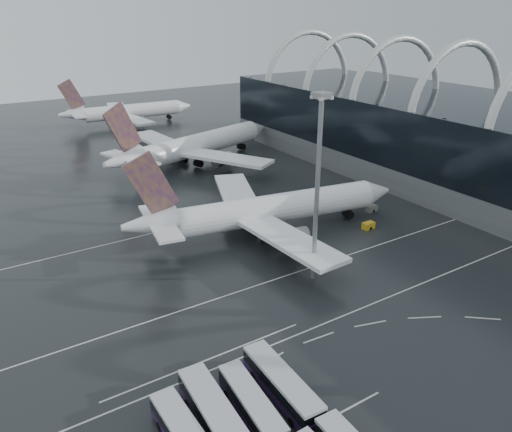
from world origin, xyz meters
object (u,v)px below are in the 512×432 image
airliner_gate_b (193,147)px  floodlight_mast (318,168)px  gse_cart_belly_d (372,208)px  gse_cart_belly_e (318,207)px  bus_row_near_b (215,416)px  bus_row_near_d (282,384)px  airliner_gate_c (126,112)px  airliner_main (264,211)px  gse_cart_belly_c (296,247)px  gse_cart_belly_b (316,201)px  bus_row_near_c (252,405)px  gse_cart_belly_a (368,226)px

airliner_gate_b → floodlight_mast: 70.99m
gse_cart_belly_d → gse_cart_belly_e: bearing=142.0°
airliner_gate_b → bus_row_near_b: airliner_gate_b is taller
airliner_gate_b → bus_row_near_d: (-31.89, -88.05, -3.40)m
airliner_gate_c → bus_row_near_d: size_ratio=3.81×
airliner_main → gse_cart_belly_d: size_ratio=23.39×
gse_cart_belly_d → floodlight_mast: bearing=-151.4°
bus_row_near_d → gse_cart_belly_c: size_ratio=5.32×
bus_row_near_b → gse_cart_belly_e: size_ratio=6.14×
bus_row_near_d → gse_cart_belly_c: (23.89, 28.99, -1.09)m
gse_cart_belly_b → floodlight_mast: bearing=-130.0°
bus_row_near_d → gse_cart_belly_e: bearing=-40.6°
gse_cart_belly_b → gse_cart_belly_c: gse_cart_belly_c is taller
bus_row_near_b → gse_cart_belly_d: (58.00, 35.49, -1.22)m
gse_cart_belly_d → airliner_gate_b: bearing=108.2°
airliner_gate_c → gse_cart_belly_b: airliner_gate_c is taller
airliner_gate_c → gse_cart_belly_e: size_ratio=22.03×
airliner_gate_b → gse_cart_belly_d: bearing=-88.3°
bus_row_near_c → gse_cart_belly_c: (28.39, 29.64, -0.95)m
airliner_main → gse_cart_belly_d: airliner_main is taller
airliner_gate_c → gse_cart_belly_b: size_ratio=20.99×
airliner_main → airliner_gate_b: 50.40m
gse_cart_belly_a → gse_cart_belly_b: bearing=90.9°
bus_row_near_c → gse_cart_belly_a: bearing=-52.0°
gse_cart_belly_a → gse_cart_belly_b: 16.33m
gse_cart_belly_a → bus_row_near_b: bearing=-150.2°
bus_row_near_d → gse_cart_belly_c: bearing=-36.7°
gse_cart_belly_d → gse_cart_belly_e: 11.62m
airliner_gate_c → bus_row_near_b: 155.33m
airliner_gate_b → gse_cart_belly_c: 59.77m
bus_row_near_b → gse_cart_belly_c: (32.63, 29.20, -1.20)m
gse_cart_belly_a → gse_cart_belly_c: (-18.19, 0.05, 0.00)m
gse_cart_belly_b → airliner_gate_b: bearing=103.1°
airliner_gate_b → bus_row_near_d: size_ratio=4.43×
gse_cart_belly_b → gse_cart_belly_d: (7.44, -9.99, 0.01)m
airliner_gate_c → bus_row_near_b: (-42.42, -149.40, -2.62)m
gse_cart_belly_c → gse_cart_belly_e: (16.21, 13.45, -0.05)m
bus_row_near_d → gse_cart_belly_b: (41.81, 45.28, -1.12)m
floodlight_mast → gse_cart_belly_a: floodlight_mast is taller
airliner_main → bus_row_near_b: size_ratio=4.03×
airliner_gate_c → floodlight_mast: floodlight_mast is taller
floodlight_mast → gse_cart_belly_b: size_ratio=12.63×
airliner_main → bus_row_near_c: size_ratio=4.63×
bus_row_near_d → gse_cart_belly_e: (40.10, 42.44, -1.15)m
bus_row_near_b → gse_cart_belly_b: (50.56, 45.49, -1.22)m
airliner_gate_c → gse_cart_belly_b: bearing=-81.4°
airliner_main → bus_row_near_b: bearing=-119.9°
bus_row_near_d → gse_cart_belly_b: 61.64m
airliner_main → gse_cart_belly_b: bearing=29.6°
airliner_main → floodlight_mast: size_ratio=1.87×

